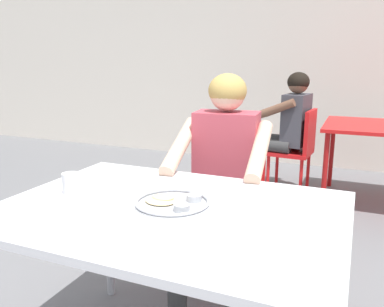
{
  "coord_description": "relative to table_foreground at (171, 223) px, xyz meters",
  "views": [
    {
      "loc": [
        0.63,
        -1.25,
        1.29
      ],
      "look_at": [
        -0.02,
        0.25,
        0.9
      ],
      "focal_mm": 36.88,
      "sensor_mm": 36.0,
      "label": 1
    }
  ],
  "objects": [
    {
      "name": "back_wall",
      "position": [
        -0.0,
        3.81,
        1.02
      ],
      "size": [
        12.0,
        0.12,
        3.4
      ],
      "primitive_type": "cube",
      "color": "silver",
      "rests_on": "ground"
    },
    {
      "name": "table_foreground",
      "position": [
        0.0,
        0.0,
        0.0
      ],
      "size": [
        1.28,
        0.92,
        0.75
      ],
      "color": "silver",
      "rests_on": "ground"
    },
    {
      "name": "thali_tray",
      "position": [
        0.0,
        0.02,
        0.08
      ],
      "size": [
        0.29,
        0.29,
        0.03
      ],
      "color": "#B7BABF",
      "rests_on": "table_foreground"
    },
    {
      "name": "drinking_cup",
      "position": [
        -0.45,
        -0.02,
        0.11
      ],
      "size": [
        0.07,
        0.07,
        0.09
      ],
      "color": "silver",
      "rests_on": "table_foreground"
    },
    {
      "name": "chair_foreground",
      "position": [
        -0.04,
        0.89,
        -0.21
      ],
      "size": [
        0.42,
        0.47,
        0.8
      ],
      "color": "red",
      "rests_on": "ground"
    },
    {
      "name": "diner_foreground",
      "position": [
        -0.02,
        0.67,
        0.04
      ],
      "size": [
        0.53,
        0.58,
        1.22
      ],
      "color": "#3F3F3F",
      "rests_on": "ground"
    },
    {
      "name": "table_background_red",
      "position": [
        0.77,
        2.57,
        -0.03
      ],
      "size": [
        0.87,
        0.9,
        0.73
      ],
      "color": "red",
      "rests_on": "ground"
    },
    {
      "name": "chair_red_left",
      "position": [
        0.11,
        2.56,
        -0.2
      ],
      "size": [
        0.43,
        0.42,
        0.84
      ],
      "color": "red",
      "rests_on": "ground"
    },
    {
      "name": "patron_background",
      "position": [
        -0.02,
        2.58,
        0.03
      ],
      "size": [
        0.59,
        0.55,
        1.18
      ],
      "color": "#343434",
      "rests_on": "ground"
    }
  ]
}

